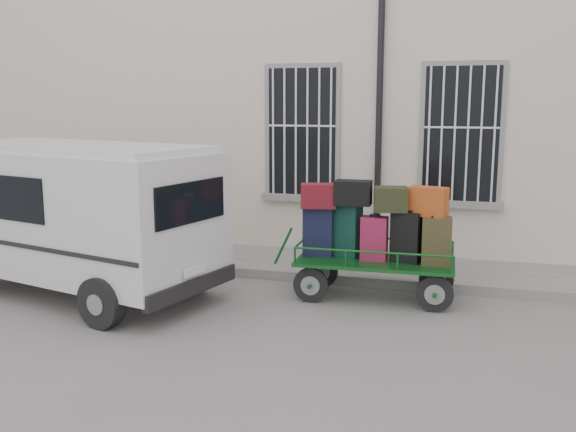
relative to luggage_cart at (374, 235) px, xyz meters
The scene contains 5 objects.
ground 1.74m from the luggage_cart, 145.05° to the right, with size 80.00×80.00×0.00m, color slate.
building 5.23m from the luggage_cart, 104.50° to the left, with size 24.00×5.15×6.00m.
sidewalk 2.01m from the luggage_cart, 131.59° to the left, with size 24.00×1.70×0.15m, color slate.
luggage_cart is the anchor object (origin of this frame).
van 4.31m from the luggage_cart, 167.74° to the right, with size 4.64×2.84×2.19m.
Camera 1 is at (2.43, -7.99, 2.80)m, focal length 40.00 mm.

